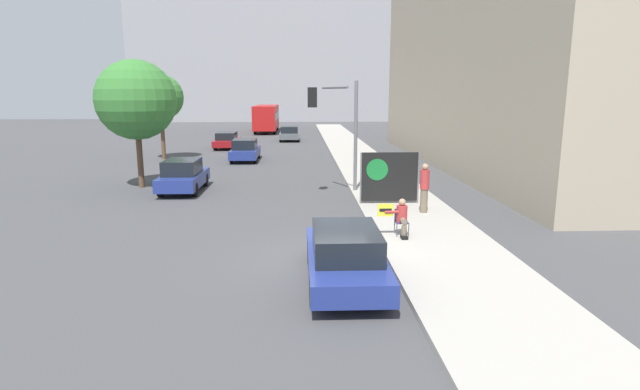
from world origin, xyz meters
TOP-DOWN VIEW (x-y plane):
  - ground_plane at (0.00, 0.00)m, footprint 160.00×160.00m
  - sidewalk_curb at (3.48, 15.00)m, footprint 3.53×90.00m
  - building_backdrop_far at (-2.00, 75.34)m, footprint 52.00×12.00m
  - building_backdrop_right at (12.83, 18.83)m, footprint 10.00×32.00m
  - seated_protester at (2.52, 2.03)m, footprint 0.98×0.77m
  - jogger_on_sidewalk at (3.98, 5.07)m, footprint 0.34×0.34m
  - protest_banner at (2.95, 6.69)m, footprint 2.39×0.06m
  - traffic_light_pole at (1.09, 9.19)m, footprint 2.26×2.03m
  - parked_car_curbside at (0.45, -1.49)m, footprint 1.80×4.50m
  - car_on_road_nearest at (-6.11, 10.37)m, footprint 1.73×4.12m
  - car_on_road_midblock at (-4.38, 21.30)m, footprint 1.77×4.37m
  - car_on_road_distant at (-6.76, 29.38)m, footprint 1.79×4.78m
  - car_on_road_far_lane at (-1.62, 35.99)m, footprint 1.89×4.31m
  - city_bus_on_road at (-4.60, 47.70)m, footprint 2.55×10.60m
  - street_tree_near_curb at (-8.42, 11.53)m, footprint 3.79×3.79m
  - street_tree_midblock at (-10.19, 22.40)m, footprint 3.13×3.13m

SIDE VIEW (x-z plane):
  - ground_plane at x=0.00m, z-range 0.00..0.00m
  - sidewalk_curb at x=3.48m, z-range 0.00..0.16m
  - car_on_road_distant at x=-6.76m, z-range 0.01..1.37m
  - parked_car_curbside at x=0.45m, z-range 0.01..1.39m
  - car_on_road_far_lane at x=-1.62m, z-range 0.00..1.42m
  - car_on_road_midblock at x=-4.38m, z-range -0.01..1.48m
  - car_on_road_nearest at x=-6.11m, z-range -0.01..1.51m
  - seated_protester at x=2.52m, z-range 0.19..1.35m
  - jogger_on_sidewalk at x=3.98m, z-range 0.18..2.02m
  - protest_banner at x=2.95m, z-range 0.21..2.29m
  - city_bus_on_road at x=-4.60m, z-range 0.24..3.39m
  - traffic_light_pole at x=1.09m, z-range 1.01..5.94m
  - street_tree_near_curb at x=-8.42m, z-range 1.16..7.28m
  - street_tree_midblock at x=-10.19m, z-range 1.34..7.18m
  - building_backdrop_right at x=12.83m, z-range 0.00..13.11m
  - building_backdrop_far at x=-2.00m, z-range 0.00..34.86m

